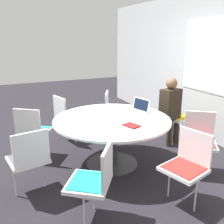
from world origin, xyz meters
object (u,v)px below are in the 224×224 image
object	(u,v)px
person_0	(171,106)
laptop	(138,109)
chair_1	(113,109)
chair_5	(95,178)
chair_0	(175,113)
chair_2	(66,114)
chair_6	(187,162)
chair_4	(29,156)
spiral_notebook	(131,126)
chair_7	(199,137)
chair_3	(32,128)

from	to	relation	value
person_0	laptop	bearing A→B (deg)	-1.12
laptop	chair_1	bearing A→B (deg)	165.00
chair_5	chair_1	bearing A→B (deg)	6.49
chair_0	chair_2	world-z (taller)	same
chair_1	chair_2	xyz separation A→B (m)	(-0.07, -0.92, 0.00)
chair_0	chair_2	distance (m)	2.02
chair_6	chair_0	bearing A→B (deg)	-49.67
chair_1	chair_5	bearing A→B (deg)	-0.30
chair_0	chair_1	xyz separation A→B (m)	(-0.71, -0.94, 0.00)
chair_4	chair_5	distance (m)	0.94
chair_5	laptop	distance (m)	1.70
laptop	spiral_notebook	size ratio (longest dim) A/B	1.54
chair_7	laptop	xyz separation A→B (m)	(-0.81, -0.53, 0.27)
chair_5	laptop	size ratio (longest dim) A/B	2.28
chair_1	chair_5	world-z (taller)	same
chair_4	person_0	size ratio (longest dim) A/B	0.71
chair_0	chair_4	size ratio (longest dim) A/B	1.00
laptop	spiral_notebook	bearing A→B (deg)	-51.54
chair_0	chair_3	distance (m)	2.56
person_0	chair_5	bearing A→B (deg)	21.17
person_0	laptop	world-z (taller)	person_0
chair_1	chair_2	bearing A→B (deg)	-65.20
chair_0	spiral_notebook	xyz separation A→B (m)	(0.82, -1.40, 0.23)
chair_0	chair_5	size ratio (longest dim) A/B	1.00
spiral_notebook	chair_4	bearing A→B (deg)	-95.67
chair_0	chair_5	bearing A→B (deg)	20.97
chair_4	chair_7	bearing A→B (deg)	-19.98
chair_7	spiral_notebook	distance (m)	1.02
chair_5	spiral_notebook	distance (m)	1.03
chair_3	chair_4	world-z (taller)	same
chair_3	chair_2	bearing A→B (deg)	73.34
person_0	chair_4	bearing A→B (deg)	-0.42
chair_1	spiral_notebook	bearing A→B (deg)	12.70
chair_0	spiral_notebook	bearing A→B (deg)	17.45
chair_5	person_0	bearing A→B (deg)	-19.81
chair_0	chair_1	distance (m)	1.18
chair_2	chair_7	xyz separation A→B (m)	(1.88, 1.42, 0.00)
chair_0	person_0	xyz separation A→B (m)	(0.13, -0.22, 0.19)
chair_0	laptop	world-z (taller)	laptop
chair_2	chair_0	bearing A→B (deg)	53.12
chair_0	chair_7	distance (m)	1.19
chair_0	laptop	distance (m)	1.06
chair_1	person_0	size ratio (longest dim) A/B	0.71
chair_7	chair_5	bearing A→B (deg)	48.29
chair_1	chair_4	world-z (taller)	same
chair_4	chair_2	bearing A→B (deg)	50.32
chair_6	spiral_notebook	xyz separation A→B (m)	(-0.78, -0.29, 0.23)
chair_0	person_0	size ratio (longest dim) A/B	0.71
chair_6	laptop	distance (m)	1.34
chair_6	chair_1	bearing A→B (deg)	-19.08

